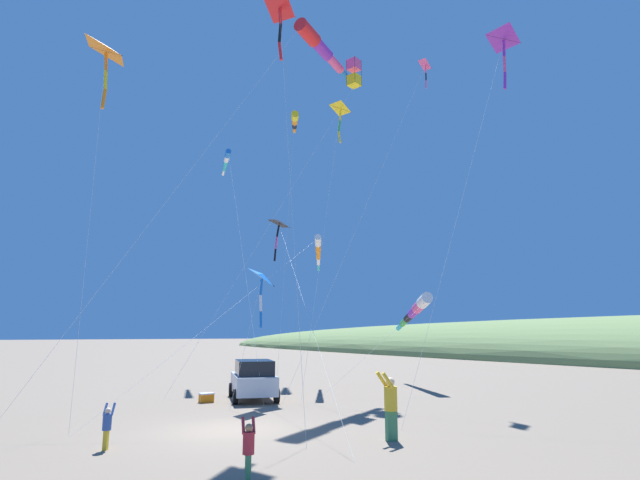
{
  "coord_description": "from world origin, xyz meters",
  "views": [
    {
      "loc": [
        6.83,
        16.02,
        3.08
      ],
      "look_at": [
        -8.25,
        -7.28,
        8.31
      ],
      "focal_mm": 28.03,
      "sensor_mm": 36.0,
      "label": 1
    }
  ],
  "objects_px": {
    "kite_delta_checkered_midright": "(504,39)",
    "kite_windsock_long_streamer_right": "(318,250)",
    "kite_delta_long_streamer_left": "(425,66)",
    "kite_delta_white_trailing": "(281,7)",
    "kite_delta_green_low_center": "(263,278)",
    "parked_car": "(253,379)",
    "kite_delta_striped_overhead": "(279,224)",
    "kite_windsock_magenta_far_left": "(320,47)",
    "kite_windsock_yellow_midlevel": "(416,310)",
    "kite_box_blue_topmost": "(354,73)",
    "kite_delta_red_high_left": "(107,51)",
    "kite_windsock_rainbow_low_near": "(226,160)",
    "cooler_box": "(206,398)",
    "person_adult_flyer": "(390,402)",
    "kite_delta_orange_high_right": "(341,109)",
    "person_child_green_jacket": "(248,447)",
    "kite_windsock_purple_drifting": "(295,121)",
    "person_child_grey_jacket": "(107,425)"
  },
  "relations": [
    {
      "from": "parked_car",
      "to": "person_child_green_jacket",
      "type": "height_order",
      "value": "parked_car"
    },
    {
      "from": "cooler_box",
      "to": "kite_delta_long_streamer_left",
      "type": "relative_size",
      "value": 0.03
    },
    {
      "from": "person_child_grey_jacket",
      "to": "kite_delta_orange_high_right",
      "type": "relative_size",
      "value": 0.07
    },
    {
      "from": "kite_delta_orange_high_right",
      "to": "kite_box_blue_topmost",
      "type": "xyz_separation_m",
      "value": [
        -2.85,
        -2.43,
        4.35
      ]
    },
    {
      "from": "kite_windsock_long_streamer_right",
      "to": "kite_delta_long_streamer_left",
      "type": "bearing_deg",
      "value": 133.8
    },
    {
      "from": "kite_windsock_magenta_far_left",
      "to": "kite_windsock_long_streamer_right",
      "type": "xyz_separation_m",
      "value": [
        -0.26,
        -0.67,
        -13.15
      ]
    },
    {
      "from": "person_adult_flyer",
      "to": "kite_delta_green_low_center",
      "type": "height_order",
      "value": "kite_delta_green_low_center"
    },
    {
      "from": "kite_delta_checkered_midright",
      "to": "kite_windsock_long_streamer_right",
      "type": "height_order",
      "value": "kite_delta_checkered_midright"
    },
    {
      "from": "kite_windsock_magenta_far_left",
      "to": "kite_windsock_rainbow_low_near",
      "type": "relative_size",
      "value": 1.35
    },
    {
      "from": "person_child_green_jacket",
      "to": "kite_windsock_yellow_midlevel",
      "type": "xyz_separation_m",
      "value": [
        -16.61,
        -12.14,
        3.81
      ]
    },
    {
      "from": "kite_delta_white_trailing",
      "to": "kite_delta_striped_overhead",
      "type": "height_order",
      "value": "kite_delta_white_trailing"
    },
    {
      "from": "person_adult_flyer",
      "to": "kite_delta_striped_overhead",
      "type": "relative_size",
      "value": 0.14
    },
    {
      "from": "person_adult_flyer",
      "to": "kite_delta_red_high_left",
      "type": "xyz_separation_m",
      "value": [
        7.12,
        -10.24,
        14.32
      ]
    },
    {
      "from": "kite_windsock_magenta_far_left",
      "to": "kite_delta_long_streamer_left",
      "type": "relative_size",
      "value": 1.1
    },
    {
      "from": "kite_delta_white_trailing",
      "to": "kite_delta_green_low_center",
      "type": "distance_m",
      "value": 13.0
    },
    {
      "from": "kite_delta_striped_overhead",
      "to": "kite_delta_orange_high_right",
      "type": "xyz_separation_m",
      "value": [
        -3.7,
        0.67,
        7.41
      ]
    },
    {
      "from": "kite_delta_green_low_center",
      "to": "kite_windsock_rainbow_low_near",
      "type": "bearing_deg",
      "value": -103.46
    },
    {
      "from": "kite_windsock_magenta_far_left",
      "to": "parked_car",
      "type": "bearing_deg",
      "value": 22.47
    },
    {
      "from": "kite_delta_white_trailing",
      "to": "kite_delta_checkered_midright",
      "type": "bearing_deg",
      "value": 163.05
    },
    {
      "from": "kite_delta_green_low_center",
      "to": "kite_box_blue_topmost",
      "type": "bearing_deg",
      "value": -153.47
    },
    {
      "from": "person_adult_flyer",
      "to": "kite_delta_white_trailing",
      "type": "relative_size",
      "value": 0.1
    },
    {
      "from": "person_adult_flyer",
      "to": "kite_delta_red_high_left",
      "type": "distance_m",
      "value": 18.98
    },
    {
      "from": "kite_delta_green_low_center",
      "to": "kite_windsock_yellow_midlevel",
      "type": "distance_m",
      "value": 11.3
    },
    {
      "from": "kite_delta_green_low_center",
      "to": "kite_windsock_long_streamer_right",
      "type": "relative_size",
      "value": 0.39
    },
    {
      "from": "person_child_green_jacket",
      "to": "kite_delta_white_trailing",
      "type": "distance_m",
      "value": 20.49
    },
    {
      "from": "kite_windsock_rainbow_low_near",
      "to": "cooler_box",
      "type": "bearing_deg",
      "value": 65.72
    },
    {
      "from": "kite_delta_green_low_center",
      "to": "kite_box_blue_topmost",
      "type": "xyz_separation_m",
      "value": [
        -8.79,
        -4.39,
        15.1
      ]
    },
    {
      "from": "kite_windsock_magenta_far_left",
      "to": "kite_windsock_yellow_midlevel",
      "type": "relative_size",
      "value": 2.15
    },
    {
      "from": "kite_delta_orange_high_right",
      "to": "kite_box_blue_topmost",
      "type": "bearing_deg",
      "value": -139.55
    },
    {
      "from": "kite_windsock_rainbow_low_near",
      "to": "kite_windsock_long_streamer_right",
      "type": "relative_size",
      "value": 1.03
    },
    {
      "from": "cooler_box",
      "to": "kite_windsock_long_streamer_right",
      "type": "relative_size",
      "value": 0.04
    },
    {
      "from": "kite_delta_checkered_midright",
      "to": "kite_windsock_long_streamer_right",
      "type": "relative_size",
      "value": 1.24
    },
    {
      "from": "kite_delta_striped_overhead",
      "to": "kite_windsock_long_streamer_right",
      "type": "bearing_deg",
      "value": -154.12
    },
    {
      "from": "kite_delta_checkered_midright",
      "to": "person_child_green_jacket",
      "type": "bearing_deg",
      "value": 16.38
    },
    {
      "from": "kite_delta_white_trailing",
      "to": "kite_delta_green_low_center",
      "type": "relative_size",
      "value": 3.11
    },
    {
      "from": "kite_windsock_long_streamer_right",
      "to": "kite_box_blue_topmost",
      "type": "relative_size",
      "value": 0.72
    },
    {
      "from": "person_adult_flyer",
      "to": "kite_delta_green_low_center",
      "type": "bearing_deg",
      "value": -91.3
    },
    {
      "from": "person_child_grey_jacket",
      "to": "kite_delta_long_streamer_left",
      "type": "xyz_separation_m",
      "value": [
        -18.09,
        -5.24,
        18.79
      ]
    },
    {
      "from": "kite_delta_green_low_center",
      "to": "kite_windsock_rainbow_low_near",
      "type": "height_order",
      "value": "kite_windsock_rainbow_low_near"
    },
    {
      "from": "kite_windsock_rainbow_low_near",
      "to": "kite_windsock_purple_drifting",
      "type": "relative_size",
      "value": 0.77
    },
    {
      "from": "parked_car",
      "to": "kite_delta_striped_overhead",
      "type": "distance_m",
      "value": 8.31
    },
    {
      "from": "kite_delta_white_trailing",
      "to": "kite_windsock_magenta_far_left",
      "type": "bearing_deg",
      "value": -136.52
    },
    {
      "from": "kite_windsock_long_streamer_right",
      "to": "person_adult_flyer",
      "type": "bearing_deg",
      "value": 65.7
    },
    {
      "from": "parked_car",
      "to": "person_adult_flyer",
      "type": "bearing_deg",
      "value": 86.84
    },
    {
      "from": "kite_delta_long_streamer_left",
      "to": "person_adult_flyer",
      "type": "bearing_deg",
      "value": 38.2
    },
    {
      "from": "kite_delta_red_high_left",
      "to": "kite_box_blue_topmost",
      "type": "height_order",
      "value": "kite_box_blue_topmost"
    },
    {
      "from": "person_child_grey_jacket",
      "to": "kite_windsock_purple_drifting",
      "type": "bearing_deg",
      "value": -131.22
    },
    {
      "from": "kite_box_blue_topmost",
      "to": "kite_windsock_magenta_far_left",
      "type": "bearing_deg",
      "value": 11.92
    },
    {
      "from": "person_child_green_jacket",
      "to": "kite_delta_checkered_midright",
      "type": "height_order",
      "value": "kite_delta_checkered_midright"
    },
    {
      "from": "cooler_box",
      "to": "kite_delta_white_trailing",
      "type": "xyz_separation_m",
      "value": [
        -1.54,
        3.75,
        18.3
      ]
    }
  ]
}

